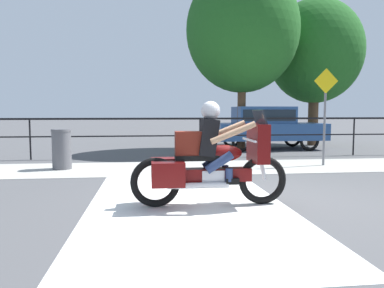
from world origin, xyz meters
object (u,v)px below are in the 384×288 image
at_px(motorcycle, 210,160).
at_px(parked_car, 267,125).
at_px(tree_behind_car, 315,52).
at_px(trash_bin, 62,149).
at_px(street_sign, 325,106).
at_px(tree_behind_sign, 242,31).

bearing_deg(motorcycle, parked_car, 62.60).
bearing_deg(tree_behind_car, trash_bin, -148.05).
bearing_deg(tree_behind_car, motorcycle, -122.04).
bearing_deg(tree_behind_car, parked_car, -150.42).
xyz_separation_m(parked_car, trash_bin, (-6.61, -4.26, -0.42)).
bearing_deg(street_sign, motorcycle, -134.06).
bearing_deg(trash_bin, tree_behind_car, 31.95).
height_order(tree_behind_sign, tree_behind_car, tree_behind_sign).
height_order(motorcycle, trash_bin, motorcycle).
distance_m(parked_car, street_sign, 4.45).
bearing_deg(parked_car, tree_behind_car, 31.18).
bearing_deg(parked_car, tree_behind_sign, -162.08).
distance_m(tree_behind_sign, tree_behind_car, 3.97).
xyz_separation_m(motorcycle, trash_bin, (-3.07, 3.96, -0.21)).
relative_size(trash_bin, tree_behind_sign, 0.15).
bearing_deg(tree_behind_car, tree_behind_sign, -154.11).
bearing_deg(motorcycle, tree_behind_sign, 68.49).
height_order(motorcycle, tree_behind_car, tree_behind_car).
relative_size(motorcycle, tree_behind_sign, 0.37).
xyz_separation_m(parked_car, tree_behind_sign, (-1.06, -0.31, 3.42)).
height_order(parked_car, tree_behind_car, tree_behind_car).
relative_size(trash_bin, tree_behind_car, 0.16).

